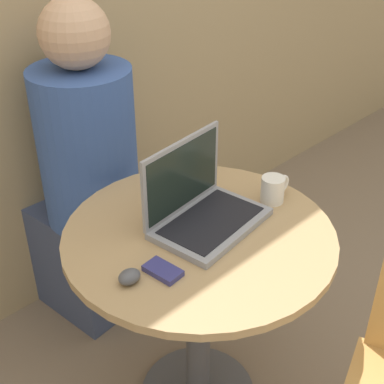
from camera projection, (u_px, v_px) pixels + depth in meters
name	position (u px, v px, depth m)	size (l,w,h in m)	color
round_table	(199.00, 278.00, 1.60)	(0.77, 0.77, 0.71)	#4C4C51
laptop	(201.00, 206.00, 1.52)	(0.35, 0.25, 0.24)	gray
cell_phone	(163.00, 271.00, 1.35)	(0.06, 0.10, 0.02)	navy
computer_mouse	(129.00, 277.00, 1.32)	(0.06, 0.05, 0.03)	#4C4C51
coffee_cup	(274.00, 189.00, 1.63)	(0.11, 0.07, 0.08)	white
person_seated	(83.00, 193.00, 2.02)	(0.37, 0.55, 1.25)	#3D4766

